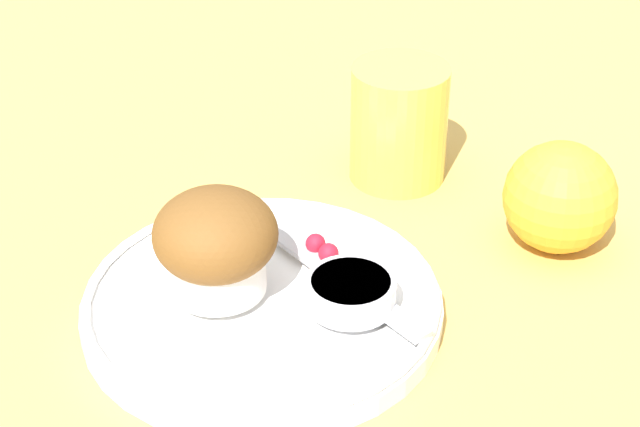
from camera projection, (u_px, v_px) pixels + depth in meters
The scene contains 8 objects.
ground_plane at pixel (299, 299), 0.71m from camera, with size 3.00×3.00×0.00m, color tan.
plate at pixel (260, 302), 0.69m from camera, with size 0.23×0.23×0.02m.
muffin at pixel (216, 243), 0.67m from camera, with size 0.08×0.08×0.07m.
cream_ramekin at pixel (351, 291), 0.67m from camera, with size 0.06×0.06×0.02m.
berry_pair at pixel (321, 248), 0.71m from camera, with size 0.03×0.01×0.01m.
butter_knife at pixel (330, 270), 0.70m from camera, with size 0.18×0.02×0.00m.
orange_fruit at pixel (560, 197), 0.74m from camera, with size 0.08×0.08×0.08m.
juice_glass at pixel (399, 123), 0.82m from camera, with size 0.07×0.07×0.09m.
Camera 1 is at (0.45, -0.33, 0.43)m, focal length 60.00 mm.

